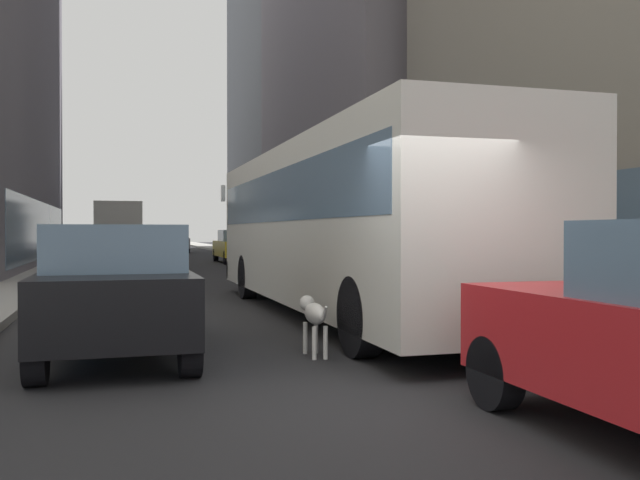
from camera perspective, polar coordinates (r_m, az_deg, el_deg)
name	(u,v)px	position (r m, az deg, el deg)	size (l,w,h in m)	color
ground_plane	(168,258)	(41.11, -12.43, -1.47)	(120.00, 120.00, 0.00)	#232326
sidewalk_left	(65,258)	(41.12, -20.38, -1.39)	(2.40, 110.00, 0.15)	gray
sidewalk_right	(264,256)	(41.87, -4.62, -1.31)	(2.40, 110.00, 0.15)	gray
building_right_far	(299,60)	(60.31, -1.78, 14.70)	(8.95, 21.44, 32.29)	slate
transit_bus	(342,219)	(12.71, 1.85, 1.77)	(2.78, 11.53, 3.05)	silver
car_black_suv	(116,289)	(8.97, -16.55, -3.93)	(1.73, 4.11, 1.62)	black
car_yellow_taxi	(236,246)	(34.33, -6.96, -0.51)	(1.73, 4.46, 1.62)	yellow
car_grey_wagon	(175,241)	(51.83, -11.90, -0.11)	(1.78, 4.38, 1.62)	slate
box_truck	(118,229)	(38.70, -16.35, 0.86)	(2.30, 7.50, 3.05)	#19519E
dalmatian_dog	(314,314)	(8.59, -0.53, -6.17)	(0.22, 0.96, 0.72)	white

